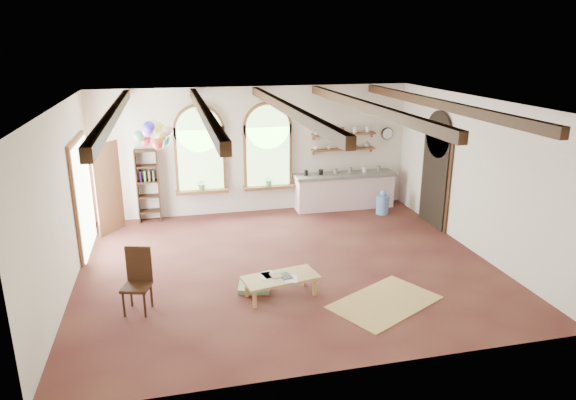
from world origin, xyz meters
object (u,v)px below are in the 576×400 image
object	(u,v)px
coffee_table	(281,279)
side_chair	(138,294)
balloon_cluster	(155,134)
kitchen_counter	(344,190)

from	to	relation	value
coffee_table	side_chair	world-z (taller)	side_chair
coffee_table	balloon_cluster	xyz separation A→B (m)	(-2.01, 3.54, 2.01)
side_chair	balloon_cluster	bearing A→B (deg)	83.74
kitchen_counter	coffee_table	world-z (taller)	kitchen_counter
side_chair	coffee_table	bearing A→B (deg)	-0.80
coffee_table	kitchen_counter	bearing A→B (deg)	58.70
coffee_table	side_chair	size ratio (longest dim) A/B	1.29
coffee_table	side_chair	bearing A→B (deg)	179.20
kitchen_counter	coffee_table	size ratio (longest dim) A/B	1.94
kitchen_counter	balloon_cluster	xyz separation A→B (m)	(-4.71, -0.90, 1.86)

